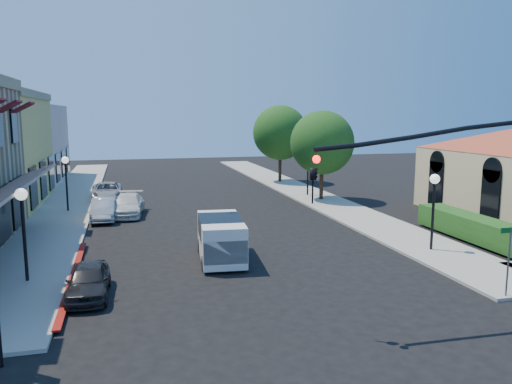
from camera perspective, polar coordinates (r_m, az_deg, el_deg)
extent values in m
plane|color=black|center=(13.74, 7.83, -18.05)|extent=(120.00, 120.00, 0.00)
cube|color=#9A978C|center=(38.98, -20.30, -0.74)|extent=(3.50, 50.00, 0.12)
cube|color=#9A978C|center=(41.07, 4.76, 0.26)|extent=(3.50, 50.00, 0.12)
cube|color=maroon|center=(20.37, -20.15, -9.41)|extent=(0.25, 10.00, 0.06)
cube|color=#561416|center=(23.02, -26.57, 0.06)|extent=(1.75, 17.00, 0.67)
cube|color=#56111A|center=(26.00, -26.43, 8.73)|extent=(1.02, 1.50, 0.60)
cube|color=#56111A|center=(29.34, -25.10, 8.74)|extent=(1.02, 1.50, 0.60)
cube|color=black|center=(26.03, -26.98, -2.28)|extent=(0.12, 2.60, 2.60)
cube|color=black|center=(29.31, -25.60, -1.03)|extent=(0.12, 2.60, 2.60)
cube|color=beige|center=(50.51, -26.99, 4.86)|extent=(10.00, 12.00, 7.00)
cube|color=black|center=(30.15, 25.22, -0.36)|extent=(0.12, 1.40, 2.80)
cube|color=black|center=(34.09, 19.86, 0.94)|extent=(0.12, 1.40, 2.80)
cube|color=#1D4915|center=(26.87, 23.85, -5.24)|extent=(1.40, 8.00, 1.10)
cylinder|color=#301D13|center=(36.32, 7.47, 0.66)|extent=(0.28, 0.28, 2.10)
sphere|color=#1D4915|center=(36.01, 7.57, 5.62)|extent=(4.56, 4.56, 4.56)
cylinder|color=#301D13|center=(45.65, 2.75, 2.51)|extent=(0.28, 0.28, 2.27)
sphere|color=#1D4915|center=(45.40, 2.78, 6.80)|extent=(4.94, 4.94, 4.94)
cylinder|color=black|center=(15.59, 20.26, 6.11)|extent=(7.80, 0.14, 0.14)
imported|color=black|center=(13.81, 6.63, 2.57)|extent=(0.20, 0.16, 1.00)
sphere|color=#FF0C0C|center=(13.61, 6.93, 3.74)|extent=(0.22, 0.22, 0.22)
cylinder|color=#595B5E|center=(18.91, 26.87, -7.29)|extent=(0.06, 0.06, 2.50)
cube|color=#0C591E|center=(18.64, 27.12, -3.89)|extent=(0.80, 0.04, 0.18)
cylinder|color=black|center=(20.17, -24.93, -5.16)|extent=(0.12, 0.12, 3.20)
sphere|color=white|center=(19.85, -25.26, -0.24)|extent=(0.44, 0.44, 0.44)
cylinder|color=black|center=(33.81, -20.82, 0.48)|extent=(0.12, 0.12, 3.20)
sphere|color=white|center=(33.61, -20.98, 3.43)|extent=(0.44, 0.44, 0.44)
cylinder|color=black|center=(23.87, 19.54, -2.75)|extent=(0.12, 0.12, 3.20)
sphere|color=white|center=(23.60, 19.76, 1.41)|extent=(0.44, 0.44, 0.44)
cylinder|color=black|center=(37.99, 5.93, 1.88)|extent=(0.12, 0.12, 3.20)
sphere|color=white|center=(37.82, 5.98, 4.52)|extent=(0.44, 0.44, 0.44)
cube|color=silver|center=(21.43, -4.04, -5.26)|extent=(2.12, 4.22, 1.67)
cube|color=silver|center=(19.76, -3.54, -6.76)|extent=(1.76, 0.71, 0.93)
cube|color=black|center=(19.95, -3.65, -5.23)|extent=(1.58, 0.23, 0.84)
cube|color=black|center=(21.60, -4.12, -4.01)|extent=(1.99, 2.56, 0.84)
cylinder|color=black|center=(20.21, -5.88, -8.13)|extent=(0.29, 0.63, 0.61)
cylinder|color=black|center=(22.89, -6.34, -6.10)|extent=(0.29, 0.63, 0.61)
cylinder|color=black|center=(20.36, -1.41, -7.95)|extent=(0.29, 0.63, 0.61)
cylinder|color=black|center=(23.02, -2.39, -5.97)|extent=(0.29, 0.63, 0.61)
imported|color=black|center=(18.23, -18.61, -9.58)|extent=(1.45, 3.41, 1.15)
imported|color=#B6BABC|center=(30.83, -17.04, -1.93)|extent=(1.38, 3.82, 1.25)
imported|color=silver|center=(31.81, -14.45, -1.46)|extent=(2.34, 4.65, 1.30)
imported|color=#A4A6A9|center=(37.72, -16.64, 0.05)|extent=(2.29, 4.75, 1.31)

